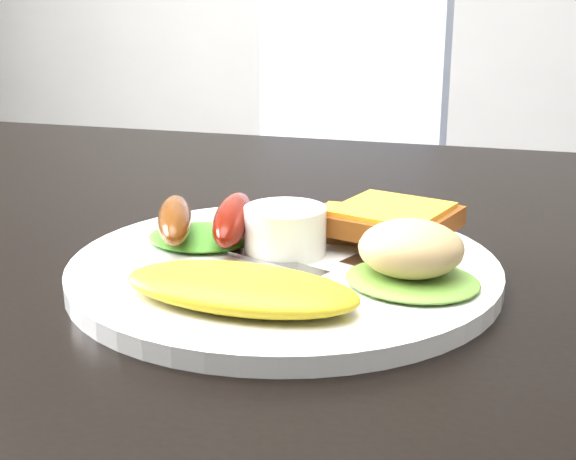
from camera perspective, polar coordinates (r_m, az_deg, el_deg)
dining_table at (r=0.67m, az=-0.15°, el=-1.73°), size 1.20×0.80×0.04m
dining_chair at (r=1.54m, az=2.73°, el=-1.59°), size 0.50×0.50×0.05m
plate at (r=0.56m, az=-0.29°, el=-2.86°), size 0.30×0.30×0.01m
lettuce_left at (r=0.60m, az=-6.20°, el=-0.47°), size 0.09×0.08×0.01m
lettuce_right at (r=0.52m, az=8.82°, el=-3.54°), size 0.10×0.10×0.01m
omelette at (r=0.48m, az=-3.44°, el=-4.14°), size 0.15×0.08×0.02m
sausage_a at (r=0.59m, az=-8.05°, el=0.78°), size 0.06×0.10×0.02m
sausage_b at (r=0.58m, az=-3.92°, el=0.83°), size 0.05×0.11×0.03m
ramekin at (r=0.56m, az=-0.20°, el=-0.04°), size 0.06×0.06×0.03m
toast_a at (r=0.62m, az=4.99°, el=0.36°), size 0.07×0.07×0.01m
toast_b at (r=0.59m, az=7.37°, el=0.69°), size 0.10×0.10×0.01m
potato_salad at (r=0.51m, az=8.74°, el=-1.30°), size 0.08×0.07×0.04m
fork at (r=0.57m, az=-3.67°, el=-1.59°), size 0.15×0.07×0.00m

